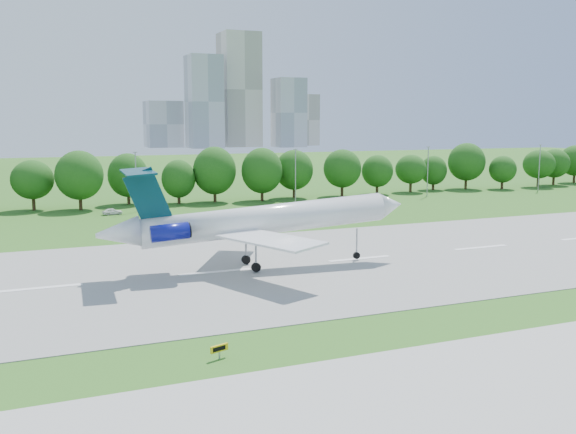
% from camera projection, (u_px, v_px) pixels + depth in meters
% --- Properties ---
extents(ground, '(600.00, 600.00, 0.00)m').
position_uv_depth(ground, '(483.00, 309.00, 62.87)').
color(ground, '#2A5717').
rests_on(ground, ground).
extents(runway, '(400.00, 45.00, 0.08)m').
position_uv_depth(runway, '(360.00, 259.00, 85.71)').
color(runway, gray).
rests_on(runway, ground).
extents(tree_line, '(288.40, 8.40, 10.40)m').
position_uv_depth(tree_line, '(218.00, 175.00, 146.02)').
color(tree_line, '#382314').
rests_on(tree_line, ground).
extents(light_poles, '(175.90, 0.25, 12.19)m').
position_uv_depth(light_poles, '(220.00, 178.00, 135.91)').
color(light_poles, gray).
rests_on(light_poles, ground).
extents(skyline, '(127.00, 52.00, 80.00)m').
position_uv_depth(skyline, '(235.00, 104.00, 453.16)').
color(skyline, '#B2B2B7').
rests_on(skyline, ground).
extents(airliner, '(39.69, 28.82, 12.93)m').
position_uv_depth(airliner, '(251.00, 220.00, 79.14)').
color(airliner, white).
rests_on(airliner, ground).
extents(taxi_sign_left, '(1.55, 0.67, 1.11)m').
position_uv_depth(taxi_sign_left, '(219.00, 349.00, 49.73)').
color(taxi_sign_left, gray).
rests_on(taxi_sign_left, ground).
extents(service_vehicle_b, '(3.98, 2.04, 1.30)m').
position_uv_depth(service_vehicle_b, '(112.00, 211.00, 126.26)').
color(service_vehicle_b, white).
rests_on(service_vehicle_b, ground).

